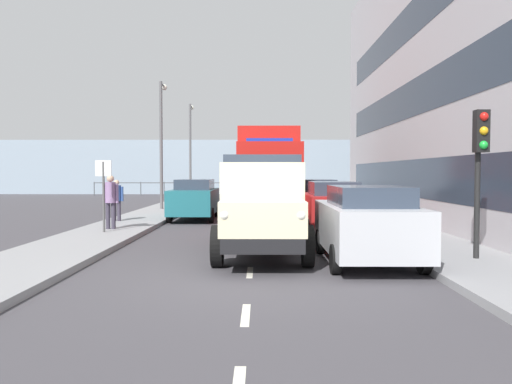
{
  "coord_description": "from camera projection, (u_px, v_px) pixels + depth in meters",
  "views": [
    {
      "loc": [
        -0.2,
        9.46,
        2.03
      ],
      "look_at": [
        -0.02,
        -13.9,
        1.09
      ],
      "focal_mm": 34.68,
      "sensor_mm": 36.0,
      "label": 1
    }
  ],
  "objects": [
    {
      "name": "traffic_light_near",
      "position": [
        480.0,
        151.0,
        10.58
      ],
      "size": [
        0.28,
        0.41,
        3.2
      ],
      "color": "black",
      "rests_on": "sidewalk_left"
    },
    {
      "name": "street_sign",
      "position": [
        104.0,
        183.0,
        15.43
      ],
      "size": [
        0.5,
        0.07,
        2.25
      ],
      "color": "#4C4C4C",
      "rests_on": "sidewalk_right"
    },
    {
      "name": "lamp_post_promenade",
      "position": [
        162.0,
        133.0,
        25.36
      ],
      "size": [
        0.32,
        1.14,
        6.51
      ],
      "color": "#59595B",
      "rests_on": "sidewalk_right"
    },
    {
      "name": "pedestrian_with_bag",
      "position": [
        111.0,
        197.0,
        16.29
      ],
      "size": [
        0.53,
        0.34,
        1.78
      ],
      "color": "#383342",
      "rests_on": "sidewalk_right"
    },
    {
      "name": "car_silver_kerbside_near",
      "position": [
        367.0,
        223.0,
        10.98
      ],
      "size": [
        1.94,
        4.04,
        1.72
      ],
      "color": "#B7BABF",
      "rests_on": "ground_plane"
    },
    {
      "name": "car_black_kerbside_2",
      "position": [
        316.0,
        199.0,
        20.91
      ],
      "size": [
        1.81,
        4.2,
        1.72
      ],
      "color": "black",
      "rests_on": "ground_plane"
    },
    {
      "name": "road_centreline_markings",
      "position": [
        255.0,
        220.0,
        20.75
      ],
      "size": [
        0.12,
        38.43,
        0.01
      ],
      "color": "silver",
      "rests_on": "ground_plane"
    },
    {
      "name": "lamp_post_far",
      "position": [
        191.0,
        143.0,
        34.46
      ],
      "size": [
        0.32,
        1.14,
        6.62
      ],
      "color": "#59595B",
      "rests_on": "sidewalk_right"
    },
    {
      "name": "sea_horizon",
      "position": [
        258.0,
        167.0,
        45.67
      ],
      "size": [
        80.0,
        0.8,
        5.0
      ],
      "primitive_type": "cube",
      "color": "#8C9EAD",
      "rests_on": "ground_plane"
    },
    {
      "name": "lorry_cargo_red",
      "position": [
        268.0,
        171.0,
        21.47
      ],
      "size": [
        2.58,
        8.2,
        3.87
      ],
      "color": "red",
      "rests_on": "ground_plane"
    },
    {
      "name": "sidewalk_left",
      "position": [
        365.0,
        217.0,
        21.35
      ],
      "size": [
        2.4,
        42.81,
        0.15
      ],
      "primitive_type": "cube",
      "color": "gray",
      "rests_on": "ground_plane"
    },
    {
      "name": "car_red_kerbside_1",
      "position": [
        332.0,
        207.0,
        16.24
      ],
      "size": [
        1.85,
        3.85,
        1.72
      ],
      "color": "#B21E1E",
      "rests_on": "ground_plane"
    },
    {
      "name": "pedestrian_by_lamp",
      "position": [
        117.0,
        197.0,
        18.98
      ],
      "size": [
        0.53,
        0.34,
        1.58
      ],
      "color": "#383342",
      "rests_on": "sidewalk_right"
    },
    {
      "name": "ground_plane",
      "position": [
        255.0,
        219.0,
        21.39
      ],
      "size": [
        80.0,
        80.0,
        0.0
      ],
      "primitive_type": "plane",
      "color": "#423F44"
    },
    {
      "name": "car_teal_oppositeside_0",
      "position": [
        195.0,
        199.0,
        20.97
      ],
      "size": [
        1.86,
        4.08,
        1.72
      ],
      "color": "#1E6670",
      "rests_on": "ground_plane"
    },
    {
      "name": "truck_vintage_cream",
      "position": [
        262.0,
        208.0,
        11.81
      ],
      "size": [
        2.17,
        5.64,
        2.43
      ],
      "color": "black",
      "rests_on": "ground_plane"
    },
    {
      "name": "seawall_railing",
      "position": [
        258.0,
        185.0,
        42.14
      ],
      "size": [
        28.08,
        0.08,
        1.2
      ],
      "color": "#4C5156",
      "rests_on": "ground_plane"
    },
    {
      "name": "sidewalk_right",
      "position": [
        146.0,
        217.0,
        21.42
      ],
      "size": [
        2.4,
        42.81,
        0.15
      ],
      "primitive_type": "cube",
      "color": "gray",
      "rests_on": "ground_plane"
    }
  ]
}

